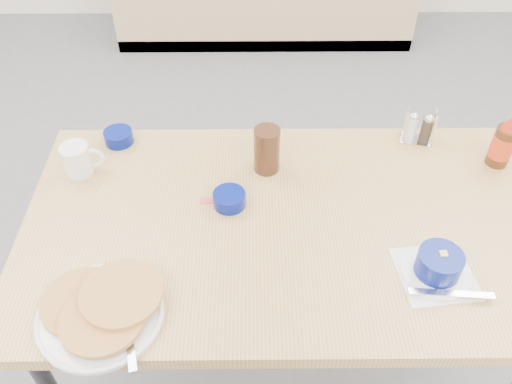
{
  "coord_description": "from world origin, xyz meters",
  "views": [
    {
      "loc": [
        -0.08,
        -0.72,
        1.83
      ],
      "look_at": [
        -0.08,
        0.3,
        0.82
      ],
      "focal_mm": 38.0,
      "sensor_mm": 36.0,
      "label": 1
    }
  ],
  "objects_px": {
    "pancake_plate": "(101,310)",
    "creamer_bowl": "(119,137)",
    "grits_setting": "(438,267)",
    "syrup_bottle": "(503,143)",
    "coffee_mug": "(78,159)",
    "dining_table": "(284,237)",
    "amber_tumbler": "(267,150)",
    "butter_bowl": "(229,199)",
    "condiment_caddy": "(418,130)"
  },
  "relations": [
    {
      "from": "pancake_plate",
      "to": "creamer_bowl",
      "type": "bearing_deg",
      "value": 96.31
    },
    {
      "from": "grits_setting",
      "to": "syrup_bottle",
      "type": "bearing_deg",
      "value": 55.64
    },
    {
      "from": "pancake_plate",
      "to": "syrup_bottle",
      "type": "bearing_deg",
      "value": 25.84
    },
    {
      "from": "creamer_bowl",
      "to": "syrup_bottle",
      "type": "distance_m",
      "value": 1.14
    },
    {
      "from": "grits_setting",
      "to": "creamer_bowl",
      "type": "height_order",
      "value": "grits_setting"
    },
    {
      "from": "coffee_mug",
      "to": "creamer_bowl",
      "type": "distance_m",
      "value": 0.16
    },
    {
      "from": "coffee_mug",
      "to": "pancake_plate",
      "type": "bearing_deg",
      "value": -72.21
    },
    {
      "from": "dining_table",
      "to": "amber_tumbler",
      "type": "bearing_deg",
      "value": 101.72
    },
    {
      "from": "grits_setting",
      "to": "creamer_bowl",
      "type": "distance_m",
      "value": 1.0
    },
    {
      "from": "pancake_plate",
      "to": "butter_bowl",
      "type": "relative_size",
      "value": 3.22
    },
    {
      "from": "creamer_bowl",
      "to": "coffee_mug",
      "type": "bearing_deg",
      "value": -122.99
    },
    {
      "from": "creamer_bowl",
      "to": "condiment_caddy",
      "type": "distance_m",
      "value": 0.92
    },
    {
      "from": "pancake_plate",
      "to": "creamer_bowl",
      "type": "height_order",
      "value": "pancake_plate"
    },
    {
      "from": "dining_table",
      "to": "creamer_bowl",
      "type": "height_order",
      "value": "creamer_bowl"
    },
    {
      "from": "grits_setting",
      "to": "condiment_caddy",
      "type": "bearing_deg",
      "value": 82.74
    },
    {
      "from": "butter_bowl",
      "to": "condiment_caddy",
      "type": "xyz_separation_m",
      "value": [
        0.57,
        0.27,
        0.02
      ]
    },
    {
      "from": "grits_setting",
      "to": "amber_tumbler",
      "type": "xyz_separation_m",
      "value": [
        -0.4,
        0.39,
        0.04
      ]
    },
    {
      "from": "dining_table",
      "to": "butter_bowl",
      "type": "distance_m",
      "value": 0.18
    },
    {
      "from": "pancake_plate",
      "to": "grits_setting",
      "type": "distance_m",
      "value": 0.8
    },
    {
      "from": "amber_tumbler",
      "to": "dining_table",
      "type": "bearing_deg",
      "value": -78.28
    },
    {
      "from": "grits_setting",
      "to": "coffee_mug",
      "type": "bearing_deg",
      "value": 157.97
    },
    {
      "from": "creamer_bowl",
      "to": "syrup_bottle",
      "type": "bearing_deg",
      "value": -5.38
    },
    {
      "from": "pancake_plate",
      "to": "dining_table",
      "type": "bearing_deg",
      "value": 33.58
    },
    {
      "from": "grits_setting",
      "to": "butter_bowl",
      "type": "relative_size",
      "value": 2.43
    },
    {
      "from": "coffee_mug",
      "to": "creamer_bowl",
      "type": "height_order",
      "value": "coffee_mug"
    },
    {
      "from": "pancake_plate",
      "to": "butter_bowl",
      "type": "xyz_separation_m",
      "value": [
        0.28,
        0.35,
        -0.0
      ]
    },
    {
      "from": "creamer_bowl",
      "to": "pancake_plate",
      "type": "bearing_deg",
      "value": -83.69
    },
    {
      "from": "butter_bowl",
      "to": "syrup_bottle",
      "type": "distance_m",
      "value": 0.81
    },
    {
      "from": "pancake_plate",
      "to": "syrup_bottle",
      "type": "distance_m",
      "value": 1.19
    },
    {
      "from": "pancake_plate",
      "to": "creamer_bowl",
      "type": "relative_size",
      "value": 3.29
    },
    {
      "from": "grits_setting",
      "to": "butter_bowl",
      "type": "distance_m",
      "value": 0.56
    },
    {
      "from": "syrup_bottle",
      "to": "coffee_mug",
      "type": "bearing_deg",
      "value": -178.68
    },
    {
      "from": "creamer_bowl",
      "to": "condiment_caddy",
      "type": "height_order",
      "value": "condiment_caddy"
    },
    {
      "from": "butter_bowl",
      "to": "amber_tumbler",
      "type": "bearing_deg",
      "value": 54.61
    },
    {
      "from": "grits_setting",
      "to": "creamer_bowl",
      "type": "bearing_deg",
      "value": 148.86
    },
    {
      "from": "butter_bowl",
      "to": "syrup_bottle",
      "type": "height_order",
      "value": "syrup_bottle"
    },
    {
      "from": "coffee_mug",
      "to": "amber_tumbler",
      "type": "bearing_deg",
      "value": 0.92
    },
    {
      "from": "coffee_mug",
      "to": "butter_bowl",
      "type": "xyz_separation_m",
      "value": [
        0.44,
        -0.14,
        -0.03
      ]
    },
    {
      "from": "dining_table",
      "to": "creamer_bowl",
      "type": "relative_size",
      "value": 15.91
    },
    {
      "from": "condiment_caddy",
      "to": "butter_bowl",
      "type": "bearing_deg",
      "value": -141.53
    },
    {
      "from": "dining_table",
      "to": "coffee_mug",
      "type": "bearing_deg",
      "value": 160.77
    },
    {
      "from": "dining_table",
      "to": "syrup_bottle",
      "type": "bearing_deg",
      "value": 19.99
    },
    {
      "from": "pancake_plate",
      "to": "coffee_mug",
      "type": "distance_m",
      "value": 0.51
    },
    {
      "from": "dining_table",
      "to": "pancake_plate",
      "type": "height_order",
      "value": "pancake_plate"
    },
    {
      "from": "grits_setting",
      "to": "condiment_caddy",
      "type": "xyz_separation_m",
      "value": [
        0.07,
        0.52,
        0.01
      ]
    },
    {
      "from": "dining_table",
      "to": "coffee_mug",
      "type": "relative_size",
      "value": 11.69
    },
    {
      "from": "coffee_mug",
      "to": "amber_tumbler",
      "type": "height_order",
      "value": "amber_tumbler"
    },
    {
      "from": "amber_tumbler",
      "to": "pancake_plate",
      "type": "bearing_deg",
      "value": -127.69
    },
    {
      "from": "creamer_bowl",
      "to": "syrup_bottle",
      "type": "height_order",
      "value": "syrup_bottle"
    },
    {
      "from": "dining_table",
      "to": "creamer_bowl",
      "type": "bearing_deg",
      "value": 145.71
    }
  ]
}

